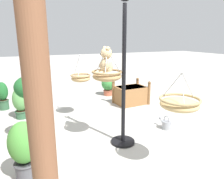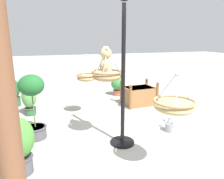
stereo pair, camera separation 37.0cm
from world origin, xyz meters
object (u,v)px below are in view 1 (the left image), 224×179
hanging_basket_with_teddy (107,75)px  watering_can (166,124)px  display_pole_central (123,103)px  hanging_basket_right_low (81,78)px  potted_plant_small_succulent (30,104)px  potted_plant_fern_front (20,102)px  wooden_planter_box (131,94)px  teddy_bear (106,63)px  hanging_basket_left_high (179,103)px  potted_plant_tall_leafy (108,85)px  potted_plant_conical_shrub (24,148)px  greenhouse_pillar_right (40,114)px  potted_plant_trailing_ivy (3,95)px

hanging_basket_with_teddy → watering_can: hanging_basket_with_teddy is taller
display_pole_central → hanging_basket_with_teddy: display_pole_central is taller
hanging_basket_right_low → potted_plant_small_succulent: 1.46m
hanging_basket_right_low → potted_plant_fern_front: bearing=67.9°
potted_plant_fern_front → watering_can: size_ratio=2.17×
potted_plant_small_succulent → wooden_planter_box: bearing=-65.4°
teddy_bear → watering_can: bearing=-89.5°
hanging_basket_with_teddy → hanging_basket_right_low: 1.42m
hanging_basket_left_high → potted_plant_tall_leafy: 4.27m
hanging_basket_left_high → potted_plant_fern_front: 3.78m
teddy_bear → potted_plant_fern_front: teddy_bear is taller
teddy_bear → potted_plant_conical_shrub: teddy_bear is taller
hanging_basket_left_high → potted_plant_conical_shrub: bearing=71.2°
hanging_basket_left_high → watering_can: size_ratio=1.59×
teddy_bear → greenhouse_pillar_right: 2.35m
watering_can → hanging_basket_right_low: bearing=46.8°
hanging_basket_left_high → wooden_planter_box: 3.27m
hanging_basket_right_low → potted_plant_conical_shrub: hanging_basket_right_low is taller
teddy_bear → potted_plant_fern_front: 2.63m
hanging_basket_left_high → hanging_basket_right_low: (2.58, 0.66, -0.05)m
potted_plant_fern_front → potted_plant_tall_leafy: potted_plant_fern_front is taller
hanging_basket_with_teddy → teddy_bear: teddy_bear is taller
display_pole_central → hanging_basket_with_teddy: (0.15, 0.25, 0.49)m
hanging_basket_right_low → greenhouse_pillar_right: greenhouse_pillar_right is taller
potted_plant_trailing_ivy → watering_can: (-2.80, -3.24, -0.29)m
potted_plant_fern_front → potted_plant_small_succulent: (-1.37, -0.17, 0.34)m
potted_plant_tall_leafy → wooden_planter_box: bearing=-167.6°
potted_plant_fern_front → potted_plant_trailing_ivy: size_ratio=1.01×
display_pole_central → wooden_planter_box: bearing=-32.5°
display_pole_central → potted_plant_tall_leafy: display_pole_central is taller
hanging_basket_left_high → potted_plant_small_succulent: hanging_basket_left_high is taller
display_pole_central → potted_plant_small_succulent: 1.68m
display_pole_central → potted_plant_conical_shrub: bearing=102.3°
potted_plant_tall_leafy → potted_plant_trailing_ivy: 3.15m
display_pole_central → potted_plant_trailing_ivy: (2.96, 2.13, -0.39)m
greenhouse_pillar_right → potted_plant_fern_front: bearing=2.5°
potted_plant_conical_shrub → potted_plant_fern_front: bearing=0.6°
potted_plant_trailing_ivy → potted_plant_fern_front: bearing=-153.9°
potted_plant_trailing_ivy → watering_can: potted_plant_trailing_ivy is taller
hanging_basket_left_high → greenhouse_pillar_right: bearing=113.5°
display_pole_central → potted_plant_conical_shrub: (-0.37, 1.67, -0.31)m
hanging_basket_right_low → potted_plant_trailing_ivy: (1.42, 1.78, -0.60)m
hanging_basket_right_low → potted_plant_tall_leafy: (1.58, -1.37, -0.65)m
hanging_basket_with_teddy → potted_plant_trailing_ivy: size_ratio=0.74×
potted_plant_fern_front → potted_plant_small_succulent: size_ratio=0.61×
potted_plant_tall_leafy → hanging_basket_left_high: bearing=170.4°
hanging_basket_with_teddy → potted_plant_tall_leafy: size_ratio=0.90×
hanging_basket_with_teddy → potted_plant_trailing_ivy: 3.49m
hanging_basket_with_teddy → greenhouse_pillar_right: bearing=147.4°
hanging_basket_left_high → hanging_basket_right_low: hanging_basket_right_low is taller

